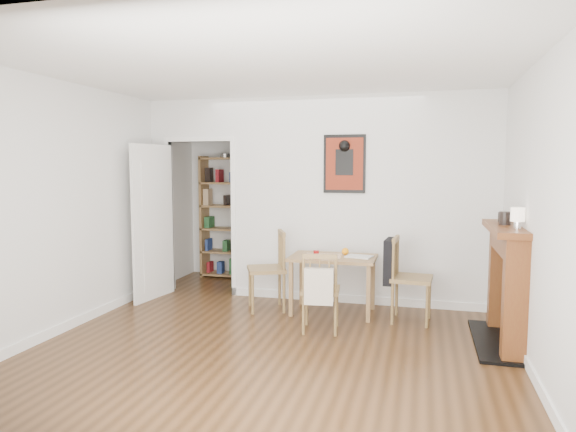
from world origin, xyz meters
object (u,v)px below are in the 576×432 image
(chair_left, at_px, (266,270))
(bookshelf, at_px, (227,218))
(orange_fruit, at_px, (345,251))
(ceramic_jar_a, at_px, (505,218))
(mantel_lamp, at_px, (518,216))
(dining_table, at_px, (333,263))
(ceramic_jar_b, at_px, (502,217))
(chair_front, at_px, (321,291))
(red_glass, at_px, (316,254))
(chair_right, at_px, (410,278))
(fireplace, at_px, (507,281))
(notebook, at_px, (359,256))

(chair_left, height_order, bookshelf, bookshelf)
(orange_fruit, xyz_separation_m, ceramic_jar_a, (1.64, -0.69, 0.51))
(chair_left, xyz_separation_m, mantel_lamp, (2.62, -0.84, 0.80))
(dining_table, distance_m, ceramic_jar_b, 1.90)
(bookshelf, relative_size, orange_fruit, 22.31)
(chair_front, height_order, ceramic_jar_a, ceramic_jar_a)
(chair_left, height_order, red_glass, chair_left)
(chair_left, relative_size, bookshelf, 0.51)
(dining_table, height_order, chair_left, chair_left)
(chair_right, height_order, orange_fruit, chair_right)
(fireplace, bearing_deg, red_glass, 166.45)
(bookshelf, distance_m, notebook, 2.72)
(red_glass, bearing_deg, chair_left, 173.36)
(dining_table, distance_m, notebook, 0.32)
(mantel_lamp, xyz_separation_m, ceramic_jar_a, (-0.06, 0.33, -0.06))
(fireplace, relative_size, ceramic_jar_b, 12.68)
(chair_right, xyz_separation_m, red_glass, (-1.05, -0.02, 0.22))
(dining_table, distance_m, orange_fruit, 0.22)
(chair_front, height_order, notebook, chair_front)
(notebook, distance_m, ceramic_jar_a, 1.67)
(ceramic_jar_a, bearing_deg, ceramic_jar_b, 87.36)
(red_glass, distance_m, orange_fruit, 0.39)
(chair_left, height_order, chair_front, chair_left)
(chair_right, relative_size, fireplace, 0.76)
(dining_table, xyz_separation_m, notebook, (0.30, 0.02, 0.09))
(ceramic_jar_b, bearing_deg, bookshelf, 153.78)
(bookshelf, bearing_deg, mantel_lamp, -32.99)
(ceramic_jar_b, bearing_deg, chair_right, 168.84)
(chair_right, xyz_separation_m, bookshelf, (-2.82, 1.65, 0.43))
(chair_right, xyz_separation_m, ceramic_jar_a, (0.89, -0.46, 0.73))
(dining_table, distance_m, red_glass, 0.25)
(orange_fruit, relative_size, ceramic_jar_a, 0.65)
(mantel_lamp, bearing_deg, ceramic_jar_a, 99.81)
(red_glass, bearing_deg, notebook, 17.22)
(chair_right, relative_size, ceramic_jar_b, 9.62)
(fireplace, relative_size, notebook, 4.27)
(fireplace, bearing_deg, chair_right, 151.86)
(bookshelf, bearing_deg, fireplace, -29.86)
(red_glass, relative_size, mantel_lamp, 0.42)
(notebook, bearing_deg, fireplace, -22.59)
(fireplace, height_order, notebook, fireplace)
(dining_table, height_order, notebook, notebook)
(chair_left, xyz_separation_m, notebook, (1.10, 0.08, 0.20))
(chair_right, bearing_deg, chair_front, -146.93)
(chair_left, bearing_deg, orange_fruit, 11.34)
(chair_right, xyz_separation_m, notebook, (-0.58, 0.13, 0.19))
(bookshelf, height_order, ceramic_jar_b, bookshelf)
(notebook, xyz_separation_m, mantel_lamp, (1.52, -0.92, 0.60))
(dining_table, distance_m, ceramic_jar_a, 1.96)
(dining_table, distance_m, chair_right, 0.89)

